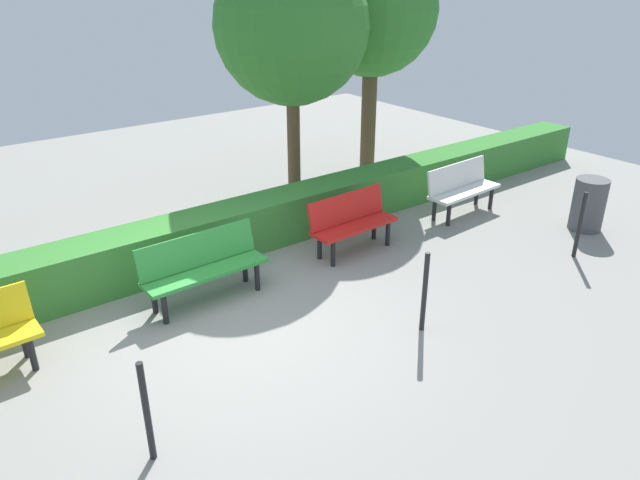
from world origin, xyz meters
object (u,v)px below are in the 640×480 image
object	(u,v)px
bench_green	(203,265)
tree_near	(372,10)
bench_red	(352,221)
tree_mid	(292,27)
bench_white	(461,187)
trash_bin	(588,204)

from	to	relation	value
bench_green	tree_near	world-z (taller)	tree_near
bench_red	tree_mid	bearing A→B (deg)	-106.64
bench_white	bench_green	xyz separation A→B (m)	(4.82, -0.03, 0.00)
bench_red	tree_mid	size ratio (longest dim) A/B	0.33
tree_mid	bench_green	bearing A→B (deg)	37.54
bench_green	trash_bin	bearing A→B (deg)	162.77
bench_green	tree_near	bearing A→B (deg)	-153.87
bench_red	bench_white	bearing A→B (deg)	178.01
bench_green	tree_near	size ratio (longest dim) A/B	0.37
bench_red	bench_green	distance (m)	2.40
bench_red	trash_bin	world-z (taller)	bench_red
bench_white	tree_near	world-z (taller)	tree_near
tree_mid	trash_bin	bearing A→B (deg)	125.82
bench_red	tree_near	xyz separation A→B (m)	(-2.61, -2.61, 2.65)
trash_bin	bench_white	bearing A→B (deg)	-56.75
bench_red	tree_near	distance (m)	4.54
bench_green	bench_white	bearing A→B (deg)	178.45
bench_white	bench_red	size ratio (longest dim) A/B	1.05
bench_white	tree_near	xyz separation A→B (m)	(-0.18, -2.62, 2.65)
bench_green	trash_bin	world-z (taller)	bench_green
tree_mid	trash_bin	world-z (taller)	tree_mid
tree_near	tree_mid	bearing A→B (deg)	7.58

